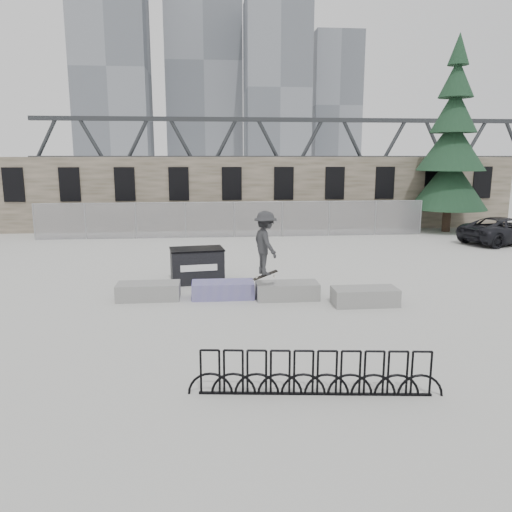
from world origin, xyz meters
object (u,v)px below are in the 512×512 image
Objects in this scene: planter_center_right at (287,290)px; suv at (505,230)px; bike_rack at (315,374)px; skateboarder at (265,243)px; planter_center_left at (223,289)px; planter_offset at (365,296)px; dumpster at (197,265)px; spruce_tree at (452,152)px; planter_far_left at (148,291)px.

suv is (13.07, 9.31, 0.41)m from planter_center_right.
bike_rack is 6.46m from skateboarder.
bike_rack is (-0.50, -6.64, 0.15)m from planter_center_right.
planter_center_left is 4.53m from planter_offset.
bike_rack is (-2.79, -5.74, 0.15)m from planter_offset.
dumpster is 0.42× the size of bike_rack.
spruce_tree is at bearing 48.79° from planter_center_right.
planter_center_left is at bearing 171.66° from planter_center_right.
planter_far_left is at bearing 169.54° from planter_offset.
spruce_tree reaches higher than bike_rack.
spruce_tree is 2.30× the size of suv.
planter_center_left is at bearing 102.81° from bike_rack.
planter_offset is (2.29, -0.90, 0.00)m from planter_center_right.
planter_center_right is at bearing -81.76° from skateboarder.
planter_far_left is 0.41× the size of bike_rack.
spruce_tree reaches higher than planter_center_left.
planter_center_right is 0.93× the size of skateboarder.
planter_center_right is 3.87m from dumpster.
planter_offset is 6.38m from bike_rack.
dumpster reaches higher than planter_far_left.
planter_center_right is 1.82m from skateboarder.
planter_center_left is 2.37m from dumpster.
planter_center_right is 0.17× the size of spruce_tree.
planter_center_left is at bearing -75.94° from dumpster.
suv is (17.54, 8.96, 0.41)m from planter_far_left.
skateboarder reaches higher than bike_rack.
planter_far_left is 0.40× the size of suv.
planter_center_left is 2.10m from planter_center_right.
planter_far_left is 4.11m from skateboarder.
bike_rack is 0.43× the size of spruce_tree.
planter_offset is 0.40× the size of suv.
dumpster is 0.18× the size of spruce_tree.
bike_rack is 2.28× the size of skateboarder.
dumpster is at bearing 112.01° from planter_center_left.
suv is (1.09, -4.37, -4.08)m from spruce_tree.
suv is at bearing 30.74° from planter_center_left.
spruce_tree is at bearing -5.12° from suv.
suv is at bearing 35.46° from planter_center_right.
bike_rack is 24.23m from spruce_tree.
planter_far_left and planter_offset have the same top height.
planter_center_right is 1.00× the size of planter_offset.
suv reaches higher than planter_offset.
planter_center_left is 19.91m from spruce_tree.
planter_center_right is at bearing 106.35° from suv.
planter_center_right is 0.97× the size of dumpster.
planter_far_left is at bearing 178.97° from planter_center_left.
bike_rack is 0.98× the size of suv.
bike_rack reaches higher than planter_center_left.
skateboarder reaches higher than planter_far_left.
planter_center_right is 2.46m from planter_offset.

